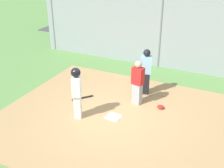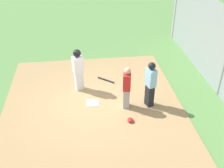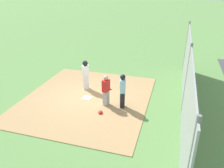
{
  "view_description": "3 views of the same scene",
  "coord_description": "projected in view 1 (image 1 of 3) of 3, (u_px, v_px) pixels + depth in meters",
  "views": [
    {
      "loc": [
        -3.3,
        7.04,
        4.98
      ],
      "look_at": [
        0.53,
        -1.01,
        0.66
      ],
      "focal_mm": 45.73,
      "sensor_mm": 36.0,
      "label": 1
    },
    {
      "loc": [
        -8.39,
        0.35,
        6.05
      ],
      "look_at": [
        -0.28,
        -0.68,
        0.98
      ],
      "focal_mm": 45.02,
      "sensor_mm": 36.0,
      "label": 2
    },
    {
      "loc": [
        -9.69,
        -4.27,
        5.71
      ],
      "look_at": [
        0.09,
        -1.36,
        0.99
      ],
      "focal_mm": 36.15,
      "sensor_mm": 36.0,
      "label": 3
    }
  ],
  "objects": [
    {
      "name": "ground_plane",
      "position": [
        113.0,
        118.0,
        9.17
      ],
      "size": [
        140.0,
        140.0,
        0.0
      ],
      "primitive_type": "plane",
      "color": "#5B8947"
    },
    {
      "name": "dirt_infield",
      "position": [
        113.0,
        118.0,
        9.17
      ],
      "size": [
        7.2,
        6.4,
        0.03
      ],
      "primitive_type": "cube",
      "color": "#A88456",
      "rests_on": "ground_plane"
    },
    {
      "name": "home_plate",
      "position": [
        113.0,
        117.0,
        9.15
      ],
      "size": [
        0.48,
        0.48,
        0.02
      ],
      "primitive_type": "cube",
      "rotation": [
        0.0,
        0.0,
        -0.09
      ],
      "color": "white",
      "rests_on": "dirt_infield"
    },
    {
      "name": "catcher",
      "position": [
        138.0,
        82.0,
        9.63
      ],
      "size": [
        0.43,
        0.33,
        1.57
      ],
      "rotation": [
        0.0,
        0.0,
        1.36
      ],
      "color": "#9E9EA3",
      "rests_on": "dirt_infield"
    },
    {
      "name": "umpire",
      "position": [
        146.0,
        71.0,
        10.27
      ],
      "size": [
        0.44,
        0.36,
        1.72
      ],
      "rotation": [
        0.0,
        0.0,
        1.86
      ],
      "color": "black",
      "rests_on": "dirt_infield"
    },
    {
      "name": "runner",
      "position": [
        77.0,
        90.0,
        8.76
      ],
      "size": [
        0.39,
        0.45,
        1.7
      ],
      "rotation": [
        0.0,
        0.0,
        3.55
      ],
      "color": "silver",
      "rests_on": "dirt_infield"
    },
    {
      "name": "baseball_bat",
      "position": [
        83.0,
        98.0,
        10.27
      ],
      "size": [
        0.55,
        0.65,
        0.06
      ],
      "primitive_type": "cylinder",
      "rotation": [
        0.0,
        1.57,
        4.02
      ],
      "color": "black",
      "rests_on": "dirt_infield"
    },
    {
      "name": "catcher_mask",
      "position": [
        161.0,
        107.0,
        9.62
      ],
      "size": [
        0.24,
        0.2,
        0.12
      ],
      "primitive_type": "ellipsoid",
      "color": "red",
      "rests_on": "dirt_infield"
    },
    {
      "name": "backstop_fence",
      "position": [
        161.0,
        32.0,
        12.4
      ],
      "size": [
        12.0,
        0.1,
        3.35
      ],
      "color": "#93999E",
      "rests_on": "ground_plane"
    },
    {
      "name": "parking_lot",
      "position": [
        184.0,
        37.0,
        17.33
      ],
      "size": [
        18.0,
        5.2,
        0.04
      ],
      "primitive_type": "cube",
      "color": "#424247",
      "rests_on": "ground_plane"
    },
    {
      "name": "parked_car_white",
      "position": [
        127.0,
        23.0,
        18.09
      ],
      "size": [
        4.26,
        2.0,
        1.28
      ],
      "rotation": [
        0.0,
        0.0,
        3.1
      ],
      "color": "silver",
      "rests_on": "parking_lot"
    },
    {
      "name": "parked_car_green",
      "position": [
        96.0,
        16.0,
        19.68
      ],
      "size": [
        4.37,
        2.26,
        1.28
      ],
      "rotation": [
        0.0,
        0.0,
        -0.12
      ],
      "color": "#235B38",
      "rests_on": "parking_lot"
    }
  ]
}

